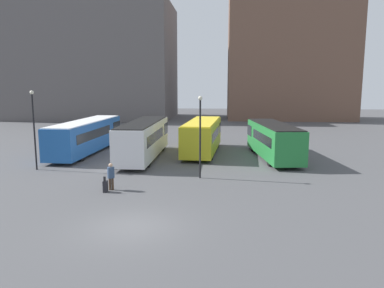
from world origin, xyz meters
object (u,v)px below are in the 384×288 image
(bus_0, at_px, (87,135))
(traveler, at_px, (111,174))
(bus_3, at_px, (273,139))
(suitcase, at_px, (105,186))
(bus_1, at_px, (144,138))
(lamp_post_0, at_px, (200,130))
(bus_2, at_px, (202,135))
(lamp_post_1, at_px, (34,124))

(bus_0, xyz_separation_m, traveler, (5.76, -11.92, -0.64))
(bus_3, distance_m, suitcase, 15.66)
(bus_1, xyz_separation_m, traveler, (0.04, -9.72, -0.73))
(bus_3, xyz_separation_m, traveler, (-10.83, -10.56, -0.62))
(traveler, relative_size, lamp_post_0, 0.30)
(traveler, height_order, suitcase, traveler)
(suitcase, bearing_deg, lamp_post_0, -59.62)
(bus_3, bearing_deg, bus_0, 78.15)
(bus_2, relative_size, suitcase, 10.47)
(lamp_post_0, bearing_deg, suitcase, -144.86)
(bus_0, xyz_separation_m, bus_1, (5.72, -2.20, 0.10))
(lamp_post_1, bearing_deg, bus_3, 18.03)
(bus_1, height_order, lamp_post_0, lamp_post_0)
(lamp_post_1, bearing_deg, lamp_post_0, -7.14)
(bus_0, relative_size, lamp_post_1, 2.13)
(lamp_post_0, xyz_separation_m, lamp_post_1, (-12.06, 1.51, 0.16))
(bus_1, bearing_deg, bus_0, 69.16)
(bus_0, bearing_deg, bus_1, -108.82)
(bus_2, height_order, lamp_post_0, lamp_post_0)
(lamp_post_1, bearing_deg, bus_0, 80.30)
(bus_2, height_order, suitcase, bus_2)
(bus_3, distance_m, lamp_post_1, 18.82)
(suitcase, bearing_deg, bus_1, -5.75)
(bus_0, distance_m, bus_3, 16.64)
(bus_0, distance_m, lamp_post_0, 13.97)
(bus_0, bearing_deg, bus_2, -84.55)
(bus_1, distance_m, bus_2, 5.56)
(bus_3, xyz_separation_m, suitcase, (-11.04, -11.03, -1.24))
(bus_1, xyz_separation_m, lamp_post_1, (-6.95, -4.96, 1.68))
(traveler, distance_m, lamp_post_1, 8.79)
(bus_1, bearing_deg, bus_2, -59.62)
(traveler, height_order, lamp_post_1, lamp_post_1)
(bus_0, bearing_deg, lamp_post_0, -126.45)
(traveler, distance_m, suitcase, 0.81)
(bus_1, distance_m, lamp_post_0, 8.38)
(traveler, bearing_deg, bus_0, 21.03)
(bus_3, bearing_deg, bus_2, 64.95)
(bus_2, bearing_deg, lamp_post_1, 127.59)
(bus_0, distance_m, bus_1, 6.13)
(lamp_post_0, bearing_deg, lamp_post_1, 172.86)
(bus_1, height_order, traveler, bus_1)
(bus_1, bearing_deg, bus_3, -85.37)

